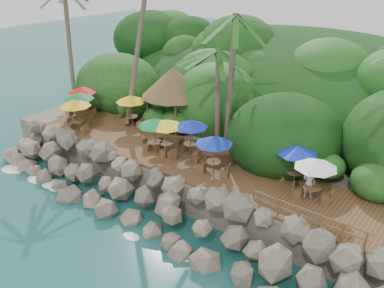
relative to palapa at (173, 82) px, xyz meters
The scene contains 12 objects.
ground 12.30m from the palapa, 64.08° to the right, with size 140.00×140.00×0.00m, color #19514F.
land_base 9.16m from the palapa, 52.76° to the left, with size 32.00×25.20×2.10m, color gray.
jungle_hill 15.65m from the palapa, 70.95° to the left, with size 44.80×28.00×15.40m, color #143811.
seawall 10.21m from the palapa, 58.56° to the right, with size 29.00×4.00×2.30m, color gray, non-canonical shape.
terrace 7.04m from the palapa, 38.39° to the right, with size 26.00×5.00×0.20m, color brown.
jungle_foliage 9.14m from the palapa, 47.85° to the left, with size 44.00×16.00×12.00m, color #143811, non-canonical shape.
foam_line 12.05m from the palapa, 63.37° to the right, with size 25.20×0.80×0.06m.
palms 8.09m from the palapa, 12.47° to the right, with size 33.90×6.64×12.44m.
palapa is the anchor object (origin of this frame).
dining_clusters 4.50m from the palapa, 61.34° to the right, with size 22.29×5.52×2.51m.
railing 15.37m from the palapa, 23.86° to the right, with size 6.10×0.10×1.00m.
waiter 13.38m from the palapa, 15.60° to the right, with size 0.67×0.44×1.83m, color white.
Camera 1 is at (15.08, -13.34, 14.80)m, focal length 39.37 mm.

